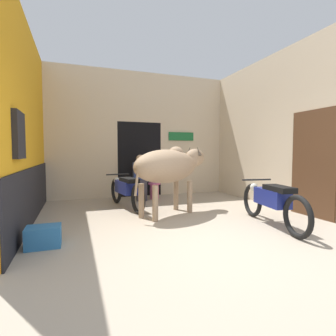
{
  "coord_description": "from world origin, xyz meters",
  "views": [
    {
      "loc": [
        -1.84,
        -3.09,
        1.27
      ],
      "look_at": [
        -0.04,
        1.96,
        0.95
      ],
      "focal_mm": 28.0,
      "sensor_mm": 36.0,
      "label": 1
    }
  ],
  "objects_px": {
    "cow": "(170,166)",
    "plastic_stool": "(154,190)",
    "motorcycle_near": "(272,201)",
    "crate": "(43,237)",
    "shopkeeper_seated": "(141,176)",
    "motorcycle_far": "(126,189)"
  },
  "relations": [
    {
      "from": "motorcycle_far",
      "to": "plastic_stool",
      "type": "height_order",
      "value": "motorcycle_far"
    },
    {
      "from": "cow",
      "to": "plastic_stool",
      "type": "distance_m",
      "value": 1.97
    },
    {
      "from": "cow",
      "to": "motorcycle_near",
      "type": "relative_size",
      "value": 1.02
    },
    {
      "from": "motorcycle_far",
      "to": "shopkeeper_seated",
      "type": "distance_m",
      "value": 1.07
    },
    {
      "from": "cow",
      "to": "crate",
      "type": "xyz_separation_m",
      "value": [
        -2.25,
        -1.19,
        -0.85
      ]
    },
    {
      "from": "motorcycle_near",
      "to": "shopkeeper_seated",
      "type": "height_order",
      "value": "shopkeeper_seated"
    },
    {
      "from": "motorcycle_far",
      "to": "cow",
      "type": "bearing_deg",
      "value": -49.81
    },
    {
      "from": "cow",
      "to": "crate",
      "type": "bearing_deg",
      "value": -152.09
    },
    {
      "from": "motorcycle_near",
      "to": "plastic_stool",
      "type": "xyz_separation_m",
      "value": [
        -1.15,
        3.21,
        -0.2
      ]
    },
    {
      "from": "motorcycle_near",
      "to": "motorcycle_far",
      "type": "bearing_deg",
      "value": 132.48
    },
    {
      "from": "shopkeeper_seated",
      "to": "motorcycle_far",
      "type": "bearing_deg",
      "value": -122.19
    },
    {
      "from": "cow",
      "to": "crate",
      "type": "height_order",
      "value": "cow"
    },
    {
      "from": "shopkeeper_seated",
      "to": "plastic_stool",
      "type": "height_order",
      "value": "shopkeeper_seated"
    },
    {
      "from": "motorcycle_far",
      "to": "plastic_stool",
      "type": "xyz_separation_m",
      "value": [
        0.95,
        0.92,
        -0.19
      ]
    },
    {
      "from": "motorcycle_near",
      "to": "crate",
      "type": "relative_size",
      "value": 4.53
    },
    {
      "from": "cow",
      "to": "motorcycle_far",
      "type": "distance_m",
      "value": 1.29
    },
    {
      "from": "motorcycle_far",
      "to": "crate",
      "type": "relative_size",
      "value": 4.56
    },
    {
      "from": "shopkeeper_seated",
      "to": "crate",
      "type": "xyz_separation_m",
      "value": [
        -2.06,
        -2.97,
        -0.5
      ]
    },
    {
      "from": "cow",
      "to": "motorcycle_near",
      "type": "bearing_deg",
      "value": -46.16
    },
    {
      "from": "cow",
      "to": "motorcycle_far",
      "type": "relative_size",
      "value": 1.01
    },
    {
      "from": "shopkeeper_seated",
      "to": "plastic_stool",
      "type": "distance_m",
      "value": 0.56
    },
    {
      "from": "cow",
      "to": "plastic_stool",
      "type": "relative_size",
      "value": 4.62
    }
  ]
}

